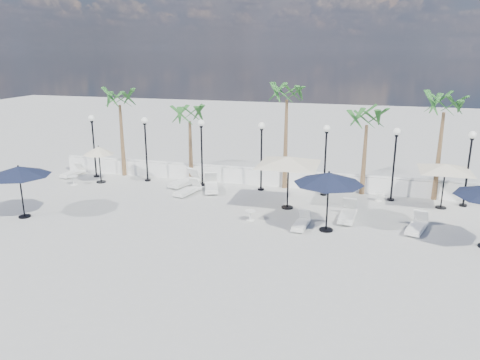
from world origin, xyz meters
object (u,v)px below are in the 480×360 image
(lounger_6, at_px, (417,226))
(lounger_0, at_px, (73,173))
(lounger_2, at_px, (185,181))
(parasol_navy_mid, at_px, (329,178))
(lounger_5, at_px, (301,223))
(lounger_4, at_px, (348,214))
(lounger_1, at_px, (211,186))
(lounger_3, at_px, (188,190))
(parasol_cream_sq_a, at_px, (289,157))
(parasol_navy_left, at_px, (19,171))
(parasol_cream_small, at_px, (99,151))
(parasol_cream_sq_b, at_px, (446,164))

(lounger_6, bearing_deg, lounger_0, -174.02)
(lounger_2, relative_size, parasol_navy_mid, 0.75)
(lounger_5, bearing_deg, lounger_6, 15.70)
(lounger_5, bearing_deg, lounger_0, 167.07)
(lounger_4, height_order, lounger_5, lounger_4)
(lounger_4, bearing_deg, lounger_1, 164.77)
(lounger_3, height_order, parasol_cream_sq_a, parasol_cream_sq_a)
(lounger_0, relative_size, lounger_5, 1.06)
(lounger_0, height_order, parasol_navy_left, parasol_navy_left)
(parasol_cream_small, bearing_deg, parasol_cream_sq_b, 1.34)
(lounger_1, xyz_separation_m, lounger_6, (10.60, -3.31, -0.03))
(lounger_2, xyz_separation_m, parasol_cream_small, (-5.07, -0.69, 1.64))
(parasol_navy_mid, bearing_deg, parasol_cream_small, 163.24)
(lounger_5, xyz_separation_m, lounger_6, (4.92, 0.93, 0.03))
(lounger_1, distance_m, lounger_6, 11.10)
(lounger_3, distance_m, lounger_4, 8.81)
(lounger_5, relative_size, parasol_cream_small, 0.76)
(parasol_navy_left, height_order, parasol_cream_small, parasol_navy_left)
(lounger_2, distance_m, parasol_cream_sq_a, 7.21)
(lounger_0, relative_size, lounger_2, 0.80)
(parasol_navy_left, relative_size, parasol_cream_small, 1.29)
(parasol_cream_sq_b, bearing_deg, parasol_cream_small, -178.66)
(lounger_1, distance_m, parasol_cream_sq_b, 12.20)
(lounger_1, distance_m, parasol_cream_small, 7.07)
(parasol_navy_mid, distance_m, parasol_cream_small, 14.28)
(parasol_navy_left, height_order, parasol_cream_sq_a, parasol_cream_sq_a)
(lounger_2, relative_size, lounger_6, 1.14)
(parasol_navy_left, distance_m, parasol_cream_sq_a, 12.65)
(lounger_0, xyz_separation_m, lounger_1, (9.35, -0.61, 0.05))
(lounger_2, height_order, lounger_3, lounger_2)
(parasol_navy_left, height_order, parasol_navy_mid, parasol_navy_mid)
(lounger_4, xyz_separation_m, lounger_6, (2.99, -0.66, -0.02))
(lounger_3, bearing_deg, lounger_0, -178.36)
(parasol_navy_left, xyz_separation_m, parasol_cream_small, (0.27, 6.24, -0.33))
(lounger_2, xyz_separation_m, parasol_cream_sq_b, (13.83, -0.25, 1.99))
(parasol_cream_sq_b, bearing_deg, lounger_4, -146.44)
(parasol_navy_left, bearing_deg, lounger_3, 41.64)
(parasol_navy_left, distance_m, parasol_cream_small, 6.25)
(lounger_3, relative_size, lounger_4, 0.94)
(lounger_2, height_order, parasol_cream_small, parasol_cream_small)
(lounger_1, relative_size, parasol_cream_sq_b, 0.46)
(parasol_navy_mid, bearing_deg, lounger_6, 14.21)
(lounger_1, xyz_separation_m, lounger_3, (-1.03, -0.96, -0.03))
(parasol_cream_sq_a, relative_size, parasol_cream_small, 2.58)
(lounger_0, relative_size, parasol_cream_small, 0.81)
(lounger_2, relative_size, lounger_5, 1.33)
(lounger_0, height_order, parasol_cream_sq_b, parasol_cream_sq_b)
(lounger_6, height_order, parasol_cream_small, parasol_cream_small)
(lounger_0, relative_size, parasol_navy_mid, 0.60)
(lounger_0, relative_size, lounger_4, 0.86)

